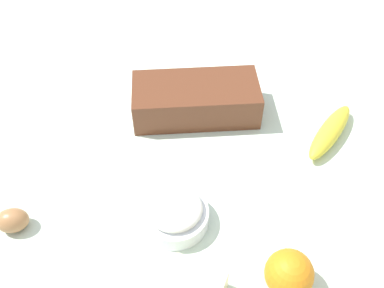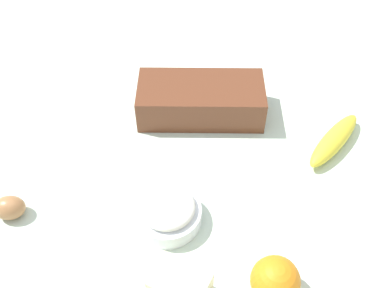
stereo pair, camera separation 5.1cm
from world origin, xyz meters
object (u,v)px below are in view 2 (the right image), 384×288
object	(u,v)px
loaf_pan	(201,99)
banana	(334,140)
egg_near_butter	(9,208)
butter_block	(180,287)
flour_bowl	(168,212)
orange_fruit	(275,281)

from	to	relation	value
loaf_pan	banana	distance (m)	0.30
banana	egg_near_butter	distance (m)	0.67
egg_near_butter	butter_block	bearing A→B (deg)	-12.89
flour_bowl	banana	size ratio (longest dim) A/B	0.66
loaf_pan	flour_bowl	bearing A→B (deg)	-101.87
loaf_pan	orange_fruit	world-z (taller)	same
loaf_pan	banana	xyz separation A→B (m)	(0.30, -0.04, -0.02)
egg_near_butter	banana	bearing A→B (deg)	28.46
orange_fruit	butter_block	size ratio (longest dim) A/B	0.90
flour_bowl	orange_fruit	size ratio (longest dim) A/B	1.55
butter_block	banana	bearing A→B (deg)	59.21
loaf_pan	butter_block	bearing A→B (deg)	-94.45
loaf_pan	orange_fruit	size ratio (longest dim) A/B	3.73
butter_block	egg_near_butter	size ratio (longest dim) A/B	1.51
egg_near_butter	orange_fruit	bearing A→B (deg)	-4.57
butter_block	egg_near_butter	bearing A→B (deg)	167.11
butter_block	flour_bowl	bearing A→B (deg)	113.30
flour_bowl	butter_block	world-z (taller)	flour_bowl
banana	orange_fruit	size ratio (longest dim) A/B	2.35
orange_fruit	banana	bearing A→B (deg)	75.94
flour_bowl	orange_fruit	distance (m)	0.23
banana	orange_fruit	world-z (taller)	orange_fruit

